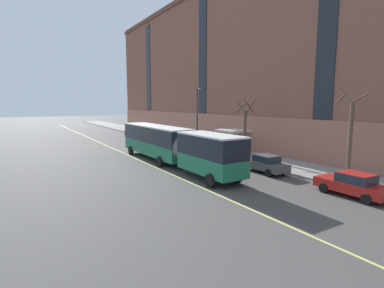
{
  "coord_description": "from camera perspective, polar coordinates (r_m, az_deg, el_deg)",
  "views": [
    {
      "loc": [
        -13.18,
        -17.81,
        5.97
      ],
      "look_at": [
        2.53,
        8.28,
        1.8
      ],
      "focal_mm": 28.0,
      "sensor_mm": 36.0,
      "label": 1
    }
  ],
  "objects": [
    {
      "name": "city_bus",
      "position": [
        28.77,
        -4.0,
        0.03
      ],
      "size": [
        2.91,
        19.51,
        3.61
      ],
      "color": "#1E704C",
      "rests_on": "ground"
    },
    {
      "name": "parked_car_champagne_1",
      "position": [
        32.2,
        4.47,
        -1.49
      ],
      "size": [
        2.13,
        4.86,
        1.56
      ],
      "color": "#BCAD89",
      "rests_on": "ground"
    },
    {
      "name": "street_tree_far_uptown",
      "position": [
        33.9,
        10.07,
        3.19
      ],
      "size": [
        1.73,
        1.7,
        6.36
      ],
      "color": "brown",
      "rests_on": "sidewalk"
    },
    {
      "name": "sidewalk",
      "position": [
        31.11,
        15.73,
        -3.42
      ],
      "size": [
        5.36,
        160.0,
        0.15
      ],
      "primitive_type": "cube",
      "color": "gray",
      "rests_on": "ground"
    },
    {
      "name": "parked_car_darkgray_6",
      "position": [
        55.04,
        -11.17,
        2.24
      ],
      "size": [
        2.11,
        4.42,
        1.56
      ],
      "color": "#4C4C51",
      "rests_on": "ground"
    },
    {
      "name": "parked_car_darkgray_7",
      "position": [
        26.64,
        13.72,
        -3.66
      ],
      "size": [
        1.97,
        4.47,
        1.56
      ],
      "color": "#4C4C51",
      "rests_on": "ground"
    },
    {
      "name": "lane_centerline",
      "position": [
        24.4,
        -2.59,
        -6.37
      ],
      "size": [
        0.16,
        140.0,
        0.01
      ],
      "primitive_type": "cube",
      "color": "#E0D66B",
      "rests_on": "ground"
    },
    {
      "name": "parked_car_black_2",
      "position": [
        39.01,
        -2.43,
        0.14
      ],
      "size": [
        2.01,
        4.45,
        1.56
      ],
      "color": "black",
      "rests_on": "ground"
    },
    {
      "name": "apartment_facade",
      "position": [
        36.21,
        29.92,
        15.77
      ],
      "size": [
        15.2,
        110.0,
        23.28
      ],
      "color": "brown",
      "rests_on": "ground"
    },
    {
      "name": "ground_plane",
      "position": [
        22.95,
        5.31,
        -7.32
      ],
      "size": [
        260.0,
        260.0,
        0.0
      ],
      "primitive_type": "plane",
      "color": "#4C4947"
    },
    {
      "name": "street_lamp",
      "position": [
        38.05,
        1.17,
        6.05
      ],
      "size": [
        0.36,
        1.48,
        7.72
      ],
      "color": "#2D2D30",
      "rests_on": "sidewalk"
    },
    {
      "name": "parked_car_red_3",
      "position": [
        21.96,
        28.34,
        -6.82
      ],
      "size": [
        1.96,
        4.54,
        1.56
      ],
      "color": "#B21E19",
      "rests_on": "ground"
    },
    {
      "name": "street_tree_mid_block",
      "position": [
        26.01,
        27.84,
        1.77
      ],
      "size": [
        1.85,
        1.85,
        7.11
      ],
      "color": "brown",
      "rests_on": "sidewalk"
    },
    {
      "name": "parked_car_darkgray_0",
      "position": [
        46.11,
        -7.25,
        1.28
      ],
      "size": [
        2.07,
        4.75,
        1.56
      ],
      "color": "#4C4C51",
      "rests_on": "ground"
    }
  ]
}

